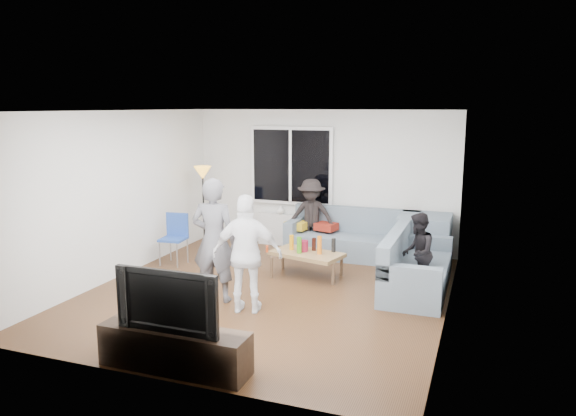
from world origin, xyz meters
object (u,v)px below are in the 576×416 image
at_px(coffee_table, 307,264).
at_px(floor_lamp, 204,208).
at_px(side_chair, 173,240).
at_px(tv_console, 175,349).
at_px(sofa_back_section, 352,234).
at_px(spectator_right, 418,253).
at_px(player_left, 214,240).
at_px(player_right, 247,254).
at_px(television, 173,298).
at_px(sofa_right_section, 418,262).
at_px(spectator_back, 311,216).

xyz_separation_m(coffee_table, floor_lamp, (-2.35, 0.97, 0.58)).
relative_size(side_chair, floor_lamp, 0.55).
xyz_separation_m(coffee_table, tv_console, (-0.30, -3.41, 0.02)).
distance_m(sofa_back_section, spectator_right, 1.99).
height_order(player_left, tv_console, player_left).
relative_size(sofa_back_section, player_right, 1.47).
bearing_deg(player_right, player_left, -33.63).
bearing_deg(television, sofa_right_section, 58.96).
bearing_deg(sofa_back_section, spectator_back, 177.77).
bearing_deg(floor_lamp, sofa_right_section, -14.07).
bearing_deg(side_chair, floor_lamp, 84.33).
distance_m(side_chair, floor_lamp, 1.14).
bearing_deg(floor_lamp, player_left, -58.33).
bearing_deg(player_left, sofa_right_section, -159.52).
bearing_deg(spectator_right, tv_console, -35.06).
distance_m(coffee_table, floor_lamp, 2.61).
bearing_deg(coffee_table, player_right, -98.79).
height_order(floor_lamp, spectator_right, floor_lamp).
height_order(sofa_back_section, side_chair, side_chair).
height_order(coffee_table, spectator_right, spectator_right).
height_order(sofa_right_section, spectator_right, spectator_right).
bearing_deg(player_left, tv_console, 97.80).
bearing_deg(sofa_back_section, television, -98.30).
bearing_deg(spectator_right, spectator_back, -129.25).
height_order(coffee_table, player_left, player_left).
relative_size(tv_console, television, 1.42).
relative_size(coffee_table, floor_lamp, 0.71).
xyz_separation_m(sofa_back_section, television, (-0.70, -4.77, 0.34)).
distance_m(floor_lamp, television, 4.83).
distance_m(sofa_right_section, floor_lamp, 4.21).
distance_m(floor_lamp, player_left, 2.85).
bearing_deg(player_right, floor_lamp, -64.38).
distance_m(sofa_right_section, spectator_back, 2.56).
height_order(sofa_right_section, television, television).
distance_m(sofa_back_section, spectator_back, 0.81).
bearing_deg(floor_lamp, television, -64.90).
bearing_deg(coffee_table, spectator_right, -3.81).
xyz_separation_m(player_right, spectator_right, (1.98, 1.57, -0.20)).
bearing_deg(coffee_table, floor_lamp, 157.67).
bearing_deg(player_left, television, 97.80).
distance_m(sofa_back_section, side_chair, 3.12).
bearing_deg(spectator_back, coffee_table, -81.11).
xyz_separation_m(sofa_back_section, side_chair, (-2.75, -1.48, 0.01)).
height_order(sofa_back_section, television, television).
relative_size(sofa_back_section, tv_console, 1.44).
bearing_deg(spectator_back, side_chair, -149.00).
bearing_deg(television, player_left, 105.87).
height_order(tv_console, television, television).
bearing_deg(coffee_table, tv_console, -95.08).
xyz_separation_m(side_chair, player_left, (1.49, -1.34, 0.43)).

